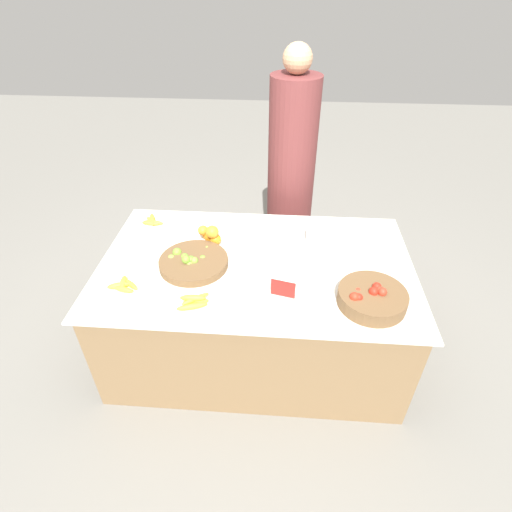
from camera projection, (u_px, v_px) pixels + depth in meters
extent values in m
plane|color=gray|center=(256.00, 343.00, 2.79)|extent=(12.00, 12.00, 0.00)
cube|color=olive|center=(256.00, 307.00, 2.58)|extent=(1.77, 1.08, 0.70)
cube|color=silver|center=(256.00, 264.00, 2.37)|extent=(1.85, 1.13, 0.01)
cylinder|color=brown|center=(194.00, 262.00, 2.33)|extent=(0.40, 0.40, 0.05)
sphere|color=#6BA333|center=(191.00, 259.00, 2.30)|extent=(0.05, 0.05, 0.05)
sphere|color=#89BC42|center=(189.00, 264.00, 2.30)|extent=(0.05, 0.05, 0.05)
sphere|color=#89BC42|center=(171.00, 259.00, 2.35)|extent=(0.05, 0.05, 0.05)
sphere|color=#7AB238|center=(186.00, 260.00, 2.29)|extent=(0.05, 0.05, 0.05)
sphere|color=#7AB238|center=(185.00, 257.00, 2.35)|extent=(0.05, 0.05, 0.05)
sphere|color=#89BC42|center=(207.00, 250.00, 2.43)|extent=(0.04, 0.04, 0.04)
sphere|color=#7AB238|center=(177.00, 252.00, 2.37)|extent=(0.05, 0.05, 0.05)
sphere|color=#89BC42|center=(194.00, 261.00, 2.30)|extent=(0.05, 0.05, 0.05)
sphere|color=#7AB238|center=(203.00, 259.00, 2.35)|extent=(0.04, 0.04, 0.04)
cylinder|color=brown|center=(372.00, 298.00, 2.06)|extent=(0.36, 0.36, 0.08)
sphere|color=red|center=(373.00, 309.00, 1.99)|extent=(0.05, 0.05, 0.05)
sphere|color=red|center=(374.00, 292.00, 2.03)|extent=(0.05, 0.05, 0.05)
sphere|color=red|center=(370.00, 300.00, 2.02)|extent=(0.04, 0.04, 0.04)
sphere|color=red|center=(354.00, 297.00, 2.00)|extent=(0.05, 0.05, 0.05)
sphere|color=red|center=(358.00, 298.00, 2.01)|extent=(0.04, 0.04, 0.04)
sphere|color=red|center=(361.00, 290.00, 2.11)|extent=(0.05, 0.05, 0.05)
sphere|color=red|center=(361.00, 291.00, 2.11)|extent=(0.04, 0.04, 0.04)
sphere|color=red|center=(396.00, 302.00, 2.02)|extent=(0.05, 0.05, 0.05)
sphere|color=red|center=(375.00, 294.00, 2.06)|extent=(0.05, 0.05, 0.05)
sphere|color=red|center=(377.00, 287.00, 2.06)|extent=(0.05, 0.05, 0.05)
sphere|color=red|center=(358.00, 292.00, 2.07)|extent=(0.05, 0.05, 0.05)
sphere|color=red|center=(373.00, 295.00, 2.07)|extent=(0.04, 0.04, 0.04)
sphere|color=red|center=(381.00, 309.00, 1.98)|extent=(0.04, 0.04, 0.04)
sphere|color=red|center=(361.00, 298.00, 2.08)|extent=(0.04, 0.04, 0.04)
sphere|color=red|center=(380.00, 303.00, 2.01)|extent=(0.05, 0.05, 0.05)
sphere|color=red|center=(382.00, 292.00, 2.02)|extent=(0.05, 0.05, 0.05)
sphere|color=red|center=(369.00, 291.00, 2.08)|extent=(0.04, 0.04, 0.04)
sphere|color=red|center=(384.00, 288.00, 2.11)|extent=(0.04, 0.04, 0.04)
sphere|color=red|center=(380.00, 291.00, 2.04)|extent=(0.05, 0.05, 0.05)
sphere|color=orange|center=(207.00, 234.00, 2.55)|extent=(0.07, 0.07, 0.07)
sphere|color=orange|center=(208.00, 233.00, 2.56)|extent=(0.07, 0.07, 0.07)
sphere|color=orange|center=(211.00, 234.00, 2.54)|extent=(0.08, 0.08, 0.08)
sphere|color=orange|center=(216.00, 239.00, 2.50)|extent=(0.07, 0.07, 0.07)
sphere|color=orange|center=(210.00, 236.00, 2.53)|extent=(0.08, 0.08, 0.08)
sphere|color=orange|center=(203.00, 231.00, 2.51)|extent=(0.06, 0.06, 0.06)
sphere|color=orange|center=(212.00, 232.00, 2.46)|extent=(0.08, 0.08, 0.08)
cylinder|color=silver|center=(333.00, 237.00, 2.52)|extent=(0.34, 0.34, 0.08)
cube|color=red|center=(283.00, 289.00, 2.10)|extent=(0.13, 0.04, 0.10)
ellipsoid|color=yellow|center=(152.00, 219.00, 2.73)|extent=(0.08, 0.15, 0.03)
ellipsoid|color=yellow|center=(150.00, 223.00, 2.69)|extent=(0.12, 0.04, 0.03)
ellipsoid|color=yellow|center=(152.00, 221.00, 2.72)|extent=(0.11, 0.10, 0.03)
ellipsoid|color=yellow|center=(153.00, 222.00, 2.70)|extent=(0.14, 0.04, 0.03)
ellipsoid|color=yellow|center=(196.00, 301.00, 2.07)|extent=(0.14, 0.06, 0.03)
ellipsoid|color=yellow|center=(192.00, 306.00, 2.04)|extent=(0.16, 0.08, 0.03)
ellipsoid|color=yellow|center=(196.00, 302.00, 2.07)|extent=(0.12, 0.03, 0.03)
ellipsoid|color=yellow|center=(194.00, 300.00, 2.09)|extent=(0.11, 0.09, 0.03)
ellipsoid|color=yellow|center=(195.00, 299.00, 2.06)|extent=(0.14, 0.12, 0.03)
ellipsoid|color=yellow|center=(193.00, 298.00, 2.05)|extent=(0.14, 0.04, 0.03)
ellipsoid|color=yellow|center=(131.00, 284.00, 2.19)|extent=(0.11, 0.10, 0.03)
ellipsoid|color=yellow|center=(123.00, 289.00, 2.15)|extent=(0.12, 0.06, 0.03)
ellipsoid|color=yellow|center=(123.00, 283.00, 2.19)|extent=(0.06, 0.12, 0.04)
ellipsoid|color=yellow|center=(119.00, 285.00, 2.17)|extent=(0.13, 0.07, 0.03)
cylinder|color=brown|center=(291.00, 182.00, 3.08)|extent=(0.36, 0.36, 1.55)
sphere|color=tan|center=(298.00, 58.00, 2.56)|extent=(0.20, 0.20, 0.20)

